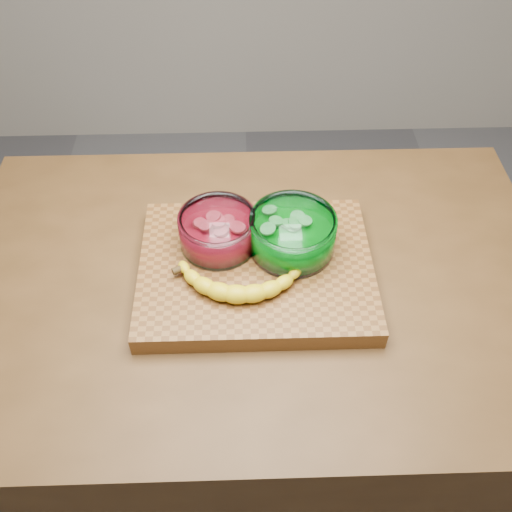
{
  "coord_description": "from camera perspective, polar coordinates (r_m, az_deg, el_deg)",
  "views": [
    {
      "loc": [
        -0.02,
        -0.73,
        1.76
      ],
      "look_at": [
        0.0,
        0.0,
        0.96
      ],
      "focal_mm": 40.0,
      "sensor_mm": 36.0,
      "label": 1
    }
  ],
  "objects": [
    {
      "name": "ground",
      "position": [
        1.91,
        -0.0,
        -19.81
      ],
      "size": [
        3.5,
        3.5,
        0.0
      ],
      "primitive_type": "plane",
      "color": "#58595D",
      "rests_on": "ground"
    },
    {
      "name": "counter",
      "position": [
        1.5,
        -0.0,
        -13.23
      ],
      "size": [
        1.2,
        0.8,
        0.9
      ],
      "primitive_type": "cube",
      "color": "#4D3117",
      "rests_on": "ground"
    },
    {
      "name": "cutting_board",
      "position": [
        1.11,
        -0.0,
        -1.39
      ],
      "size": [
        0.45,
        0.35,
        0.04
      ],
      "primitive_type": "cube",
      "color": "brown",
      "rests_on": "counter"
    },
    {
      "name": "bowl_red",
      "position": [
        1.11,
        -3.83,
        2.54
      ],
      "size": [
        0.15,
        0.15,
        0.07
      ],
      "color": "white",
      "rests_on": "cutting_board"
    },
    {
      "name": "bowl_green",
      "position": [
        1.1,
        3.66,
        2.21
      ],
      "size": [
        0.17,
        0.17,
        0.08
      ],
      "color": "white",
      "rests_on": "cutting_board"
    },
    {
      "name": "banana",
      "position": [
        1.05,
        -1.68,
        -2.41
      ],
      "size": [
        0.27,
        0.13,
        0.04
      ],
      "primitive_type": null,
      "color": "gold",
      "rests_on": "cutting_board"
    }
  ]
}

